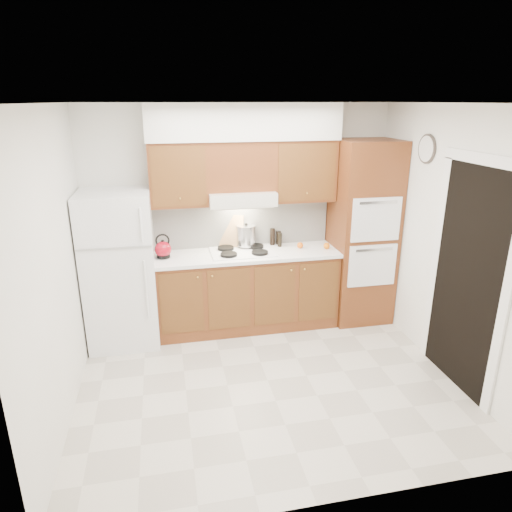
% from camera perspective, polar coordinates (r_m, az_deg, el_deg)
% --- Properties ---
extents(floor, '(3.60, 3.60, 0.00)m').
position_cam_1_polar(floor, '(4.67, 1.45, -15.27)').
color(floor, beige).
rests_on(floor, ground).
extents(ceiling, '(3.60, 3.60, 0.00)m').
position_cam_1_polar(ceiling, '(3.86, 1.79, 18.58)').
color(ceiling, white).
rests_on(ceiling, wall_back).
extents(wall_back, '(3.60, 0.02, 2.60)m').
position_cam_1_polar(wall_back, '(5.49, -2.00, 4.98)').
color(wall_back, white).
rests_on(wall_back, floor).
extents(wall_left, '(0.02, 3.00, 2.60)m').
position_cam_1_polar(wall_left, '(4.08, -23.82, -1.66)').
color(wall_left, white).
rests_on(wall_left, floor).
extents(wall_right, '(0.02, 3.00, 2.60)m').
position_cam_1_polar(wall_right, '(4.81, 22.97, 1.42)').
color(wall_right, white).
rests_on(wall_right, floor).
extents(fridge, '(0.75, 0.72, 1.72)m').
position_cam_1_polar(fridge, '(5.23, -16.60, -1.61)').
color(fridge, white).
rests_on(fridge, floor).
extents(base_cabinets, '(2.11, 0.60, 0.90)m').
position_cam_1_polar(base_cabinets, '(5.49, -1.11, -4.40)').
color(base_cabinets, brown).
rests_on(base_cabinets, floor).
extents(countertop, '(2.13, 0.62, 0.04)m').
position_cam_1_polar(countertop, '(5.31, -1.12, 0.22)').
color(countertop, white).
rests_on(countertop, base_cabinets).
extents(backsplash, '(2.11, 0.03, 0.56)m').
position_cam_1_polar(backsplash, '(5.50, -1.71, 4.14)').
color(backsplash, white).
rests_on(backsplash, countertop).
extents(oven_cabinet, '(0.70, 0.65, 2.20)m').
position_cam_1_polar(oven_cabinet, '(5.67, 13.12, 2.83)').
color(oven_cabinet, brown).
rests_on(oven_cabinet, floor).
extents(upper_cab_left, '(0.63, 0.33, 0.70)m').
position_cam_1_polar(upper_cab_left, '(5.15, -9.73, 10.03)').
color(upper_cab_left, brown).
rests_on(upper_cab_left, wall_back).
extents(upper_cab_right, '(0.73, 0.33, 0.70)m').
position_cam_1_polar(upper_cab_right, '(5.40, 5.87, 10.59)').
color(upper_cab_right, brown).
rests_on(upper_cab_right, wall_back).
extents(range_hood, '(0.75, 0.45, 0.15)m').
position_cam_1_polar(range_hood, '(5.21, -1.88, 7.31)').
color(range_hood, silver).
rests_on(range_hood, wall_back).
extents(upper_cab_over_hood, '(0.75, 0.33, 0.55)m').
position_cam_1_polar(upper_cab_over_hood, '(5.21, -2.04, 11.22)').
color(upper_cab_over_hood, brown).
rests_on(upper_cab_over_hood, range_hood).
extents(soffit, '(2.13, 0.36, 0.40)m').
position_cam_1_polar(soffit, '(5.16, -1.50, 16.44)').
color(soffit, silver).
rests_on(soffit, wall_back).
extents(cooktop, '(0.74, 0.50, 0.01)m').
position_cam_1_polar(cooktop, '(5.31, -1.69, 0.52)').
color(cooktop, white).
rests_on(cooktop, countertop).
extents(doorway, '(0.02, 0.90, 2.10)m').
position_cam_1_polar(doorway, '(4.61, 24.84, -2.84)').
color(doorway, black).
rests_on(doorway, floor).
extents(wall_clock, '(0.02, 0.30, 0.30)m').
position_cam_1_polar(wall_clock, '(5.10, 20.59, 12.43)').
color(wall_clock, '#3F3833').
rests_on(wall_clock, wall_right).
extents(kettle, '(0.19, 0.19, 0.18)m').
position_cam_1_polar(kettle, '(5.20, -11.54, 0.82)').
color(kettle, maroon).
rests_on(kettle, countertop).
extents(cutting_board, '(0.30, 0.20, 0.38)m').
position_cam_1_polar(cutting_board, '(5.47, -3.09, 3.16)').
color(cutting_board, tan).
rests_on(cutting_board, countertop).
extents(stock_pot, '(0.25, 0.25, 0.24)m').
position_cam_1_polar(stock_pot, '(5.45, -1.24, 2.56)').
color(stock_pot, '#B9B9BE').
rests_on(stock_pot, cooktop).
extents(condiment_a, '(0.07, 0.07, 0.21)m').
position_cam_1_polar(condiment_a, '(5.57, 2.07, 2.43)').
color(condiment_a, black).
rests_on(condiment_a, countertop).
extents(condiment_b, '(0.06, 0.06, 0.17)m').
position_cam_1_polar(condiment_b, '(5.52, 2.99, 2.03)').
color(condiment_b, black).
rests_on(condiment_b, countertop).
extents(condiment_c, '(0.07, 0.07, 0.16)m').
position_cam_1_polar(condiment_c, '(5.60, 2.83, 2.31)').
color(condiment_c, black).
rests_on(condiment_c, countertop).
extents(orange_near, '(0.08, 0.08, 0.08)m').
position_cam_1_polar(orange_near, '(5.49, 8.82, 1.27)').
color(orange_near, orange).
rests_on(orange_near, countertop).
extents(orange_far, '(0.09, 0.09, 0.07)m').
position_cam_1_polar(orange_far, '(5.48, 5.53, 1.35)').
color(orange_far, orange).
rests_on(orange_far, countertop).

